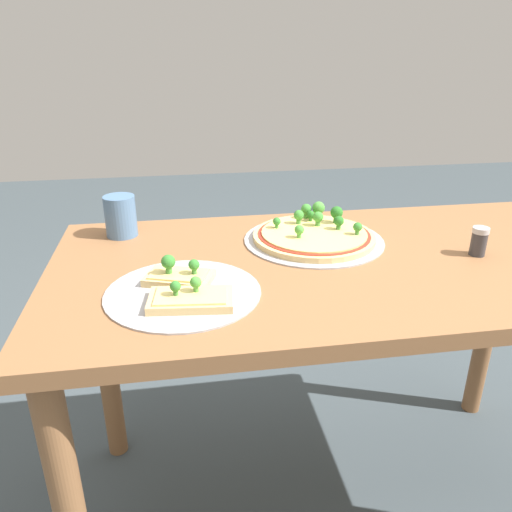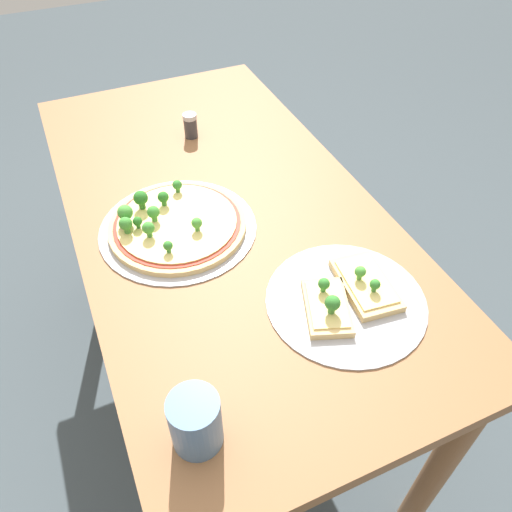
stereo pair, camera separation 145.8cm
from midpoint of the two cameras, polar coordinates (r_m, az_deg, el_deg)
ground_plane at (r=1.58m, az=30.44°, el=-43.97°), size 8.00×8.00×0.00m
dining_table at (r=1.04m, az=38.79°, el=-27.78°), size 1.38×0.70×0.77m
pizza_tray_whole at (r=0.98m, az=33.33°, el=-19.24°), size 0.36×0.36×0.07m
pizza_tray_slice at (r=0.70m, az=23.18°, el=-39.34°), size 0.32×0.32×0.07m
drinking_cup at (r=0.84m, az=0.46°, el=-19.14°), size 0.08×0.08×0.11m
condiment_shaker at (r=1.17m, az=52.76°, el=-17.05°), size 0.04×0.04×0.07m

